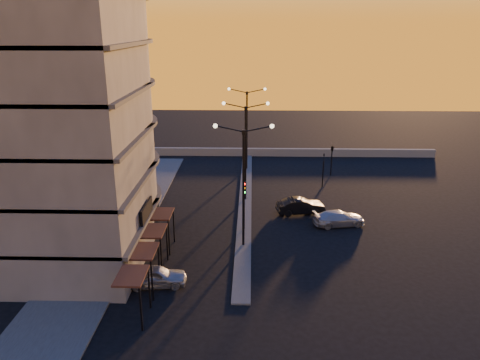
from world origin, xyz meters
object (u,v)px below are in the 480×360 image
traffic_light_main (244,198)px  car_wagon (339,218)px  streetlamp_mid (246,144)px  car_hatchback (155,276)px  car_sedan (301,206)px

traffic_light_main → car_wagon: size_ratio=0.98×
streetlamp_mid → car_hatchback: streetlamp_mid is taller
car_hatchback → car_sedan: 16.42m
traffic_light_main → car_hatchback: bearing=-122.6°
traffic_light_main → car_wagon: (8.00, 1.27, -2.26)m
car_hatchback → traffic_light_main: bearing=-38.9°
streetlamp_mid → traffic_light_main: 7.62m
car_hatchback → car_wagon: car_hatchback is taller
traffic_light_main → car_hatchback: size_ratio=1.05×
car_sedan → streetlamp_mid: bearing=46.3°
car_wagon → streetlamp_mid: bearing=42.5°
car_sedan → car_hatchback: bearing=129.8°
streetlamp_mid → car_wagon: (8.00, -5.86, -4.96)m
streetlamp_mid → car_hatchback: size_ratio=2.35×
streetlamp_mid → car_sedan: (5.00, -3.33, -4.89)m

